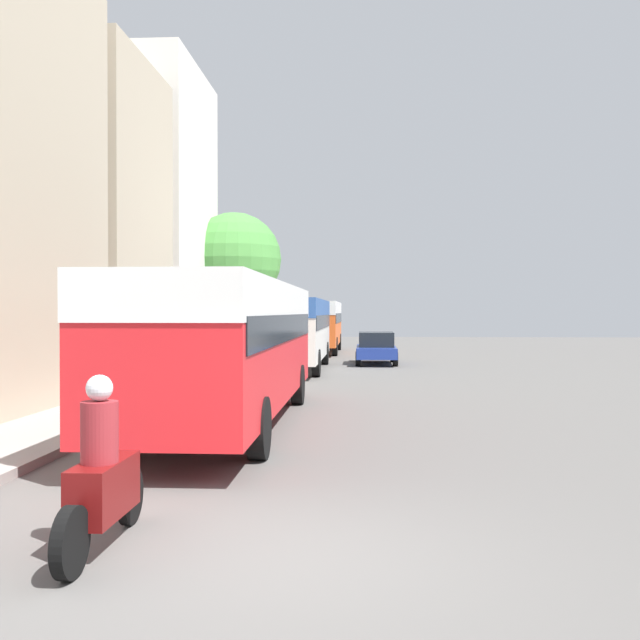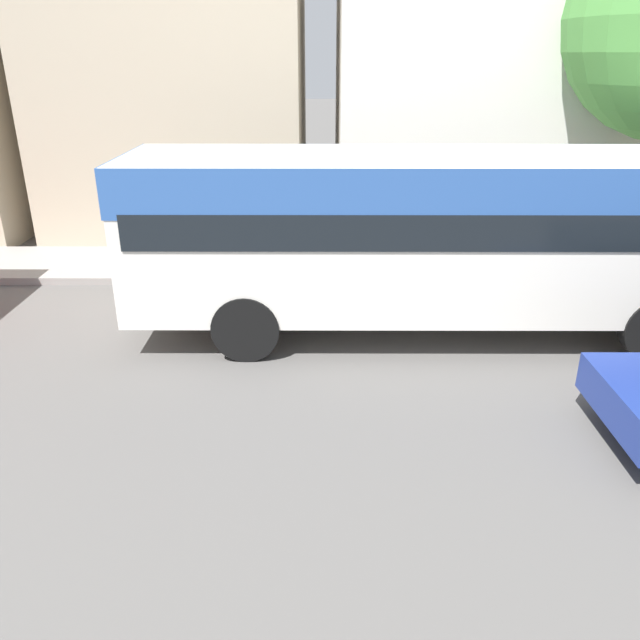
# 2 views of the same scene
# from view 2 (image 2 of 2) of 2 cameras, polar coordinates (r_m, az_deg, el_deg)

# --- Properties ---
(building_far_terrace) EXTENTS (5.81, 6.04, 10.61)m
(building_far_terrace) POSITION_cam_2_polar(r_m,az_deg,el_deg) (17.07, -13.06, 26.30)
(building_far_terrace) COLOR #BCAD93
(building_far_terrace) RESTS_ON ground_plane
(bus_following) EXTENTS (2.51, 9.76, 2.83)m
(bus_following) POSITION_cam_2_polar(r_m,az_deg,el_deg) (9.96, 11.25, 9.02)
(bus_following) COLOR silver
(bus_following) RESTS_ON ground_plane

